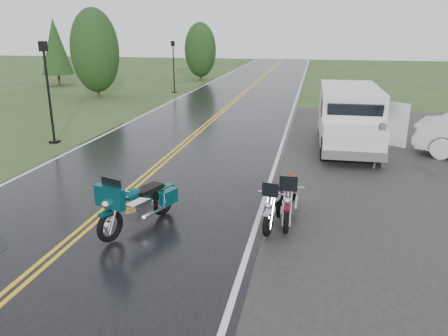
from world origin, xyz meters
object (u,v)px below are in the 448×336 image
lamp_post_near_left (49,93)px  lamp_post_far_left (174,67)px  motorcycle_teal (109,214)px  motorcycle_red (287,209)px  person_at_van (379,146)px  van_white (326,127)px  motorcycle_silver (268,213)px

lamp_post_near_left → lamp_post_far_left: size_ratio=1.10×
motorcycle_teal → lamp_post_near_left: bearing=149.1°
motorcycle_red → lamp_post_near_left: lamp_post_near_left is taller
person_at_van → lamp_post_near_left: lamp_post_near_left is taller
person_at_van → lamp_post_far_left: (-12.01, 15.74, 1.05)m
motorcycle_red → person_at_van: 6.06m
motorcycle_red → lamp_post_far_left: (-9.43, 21.23, 1.17)m
motorcycle_red → person_at_van: size_ratio=1.43×
motorcycle_red → motorcycle_teal: bearing=-162.3°
motorcycle_red → person_at_van: bearing=64.7°
motorcycle_teal → van_white: 8.57m
motorcycle_teal → motorcycle_silver: 3.36m
motorcycle_silver → lamp_post_far_left: bearing=122.9°
person_at_van → lamp_post_far_left: size_ratio=0.42×
motorcycle_silver → van_white: (1.27, 6.34, 0.58)m
person_at_van → lamp_post_near_left: (-12.27, 0.94, 1.24)m
motorcycle_red → lamp_post_far_left: size_ratio=0.60×
motorcycle_silver → lamp_post_near_left: (-9.31, 6.64, 1.40)m
lamp_post_near_left → lamp_post_far_left: bearing=89.0°
motorcycle_red → lamp_post_far_left: 23.26m
motorcycle_silver → lamp_post_near_left: bearing=154.6°
van_white → person_at_van: size_ratio=3.93×
motorcycle_teal → motorcycle_silver: motorcycle_teal is taller
lamp_post_near_left → motorcycle_silver: bearing=-35.5°
motorcycle_red → motorcycle_silver: size_ratio=1.09×
lamp_post_near_left → van_white: bearing=-1.6°
motorcycle_silver → person_at_van: bearing=72.6°
van_white → motorcycle_red: bearing=-99.0°
motorcycle_red → lamp_post_far_left: lamp_post_far_left is taller
lamp_post_far_left → motorcycle_teal: bearing=-75.4°
motorcycle_red → motorcycle_teal: motorcycle_teal is taller
motorcycle_red → motorcycle_teal: size_ratio=0.91×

